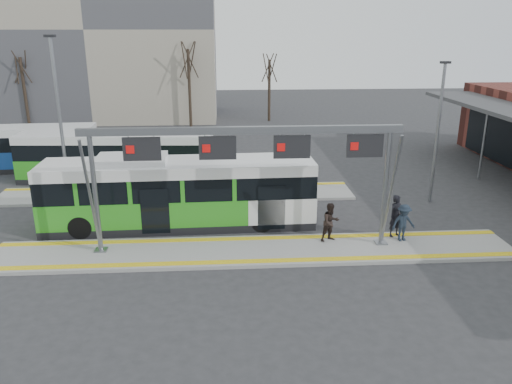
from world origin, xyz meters
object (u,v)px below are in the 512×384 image
passenger_a (396,216)px  hero_bus (179,194)px  passenger_b (331,222)px  passenger_c (403,223)px  gantry (246,153)px

passenger_a → hero_bus: bearing=142.0°
hero_bus → passenger_b: 7.29m
hero_bus → passenger_c: bearing=-17.7°
passenger_b → passenger_c: 3.18m
passenger_a → passenger_c: (0.16, -0.52, -0.12)m
gantry → passenger_a: bearing=6.7°
hero_bus → passenger_c: (9.94, -2.87, -0.61)m
hero_bus → passenger_b: bearing=-23.1°
passenger_a → passenger_c: bearing=-97.0°
hero_bus → passenger_b: (6.77, -2.66, -0.59)m
gantry → passenger_a: (6.70, 0.78, -3.19)m
passenger_b → passenger_a: bearing=-17.6°
gantry → passenger_b: gantry is taller
passenger_a → passenger_b: passenger_a is taller
passenger_a → passenger_b: (-3.01, -0.31, -0.10)m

